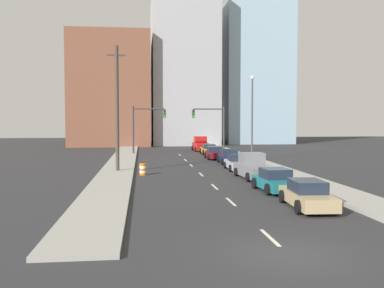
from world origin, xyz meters
The scene contains 26 objects.
ground_plane centered at (0.00, 0.00, 0.00)m, with size 200.00×200.00×0.00m, color #2D2D30.
sidewalk_left centered at (-7.08, 47.95, 0.09)m, with size 2.91×95.90×0.18m.
sidewalk_right centered at (7.08, 47.95, 0.09)m, with size 2.91×95.90×0.18m.
lane_stripe_at_2m centered at (0.00, 2.00, 0.00)m, with size 0.16×2.40×0.01m, color beige.
lane_stripe_at_9m centered at (0.00, 9.29, 0.00)m, with size 0.16×2.40×0.01m, color beige.
lane_stripe_at_15m centered at (0.00, 14.69, 0.00)m, with size 0.16×2.40×0.01m, color beige.
lane_stripe_at_21m centered at (0.00, 21.39, 0.00)m, with size 0.16×2.40×0.01m, color beige.
lane_stripe_at_29m centered at (0.00, 28.62, 0.00)m, with size 0.16×2.40×0.01m, color beige.
lane_stripe_at_34m centered at (0.00, 34.38, 0.00)m, with size 0.16×2.40×0.01m, color beige.
lane_stripe_at_42m centered at (0.00, 41.74, 0.00)m, with size 0.16×2.40×0.01m, color beige.
building_brick_left centered at (-10.41, 66.20, 9.90)m, with size 14.00×16.00×19.80m.
building_office_center centered at (3.02, 70.20, 14.08)m, with size 12.00×20.00×28.17m.
building_glass_right centered at (17.59, 74.20, 13.58)m, with size 13.00×20.00×27.16m.
traffic_signal_left centered at (-4.82, 43.00, 4.17)m, with size 4.43×0.35×6.44m.
traffic_signal_right centered at (4.86, 43.00, 4.17)m, with size 4.43×0.35×6.44m.
utility_pole_left_mid centered at (-7.01, 23.59, 5.57)m, with size 1.60×0.32×10.89m.
traffic_barrel centered at (-4.83, 21.51, 0.47)m, with size 0.56×0.56×0.95m.
street_lamp centered at (7.14, 32.16, 5.38)m, with size 0.44×0.44×9.40m.
sedan_tan centered at (3.55, 7.20, 0.67)m, with size 2.24×4.80×1.45m.
sedan_teal centered at (3.51, 12.39, 0.68)m, with size 2.26×4.29×1.47m.
pickup_truck_gray centered at (3.79, 18.60, 0.79)m, with size 2.50×5.37×1.94m.
sedan_silver centered at (3.80, 24.23, 0.65)m, with size 2.20×4.43×1.42m.
sedan_navy centered at (4.13, 30.02, 0.67)m, with size 2.10×4.47×1.47m.
sedan_maroon centered at (3.58, 35.62, 0.67)m, with size 2.07×4.70×1.47m.
sedan_yellow centered at (3.93, 42.35, 0.63)m, with size 2.08×4.74×1.36m.
pickup_truck_red centered at (3.83, 49.43, 0.85)m, with size 2.36×5.90×2.10m.
Camera 1 is at (-4.86, -13.78, 4.51)m, focal length 40.00 mm.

